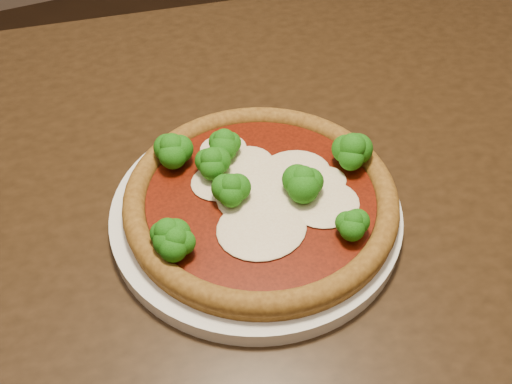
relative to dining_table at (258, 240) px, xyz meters
name	(u,v)px	position (x,y,z in m)	size (l,w,h in m)	color
dining_table	(258,240)	(0.00, 0.00, 0.00)	(1.28, 1.03, 0.75)	black
plate	(256,212)	(-0.02, -0.04, 0.11)	(0.31, 0.31, 0.02)	white
pizza	(259,194)	(-0.02, -0.04, 0.13)	(0.29, 0.29, 0.06)	#8C5E21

